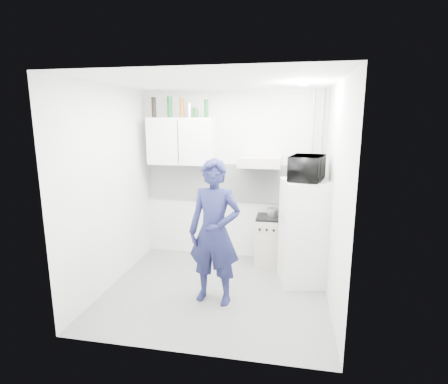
# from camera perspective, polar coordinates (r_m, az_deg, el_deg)

# --- Properties ---
(floor) EXTENTS (2.80, 2.80, 0.00)m
(floor) POSITION_cam_1_polar(r_m,az_deg,el_deg) (4.69, -1.36, -15.85)
(floor) COLOR slate
(floor) RESTS_ON ground
(ceiling) EXTENTS (2.80, 2.80, 0.00)m
(ceiling) POSITION_cam_1_polar(r_m,az_deg,el_deg) (4.18, -1.54, 17.59)
(ceiling) COLOR white
(ceiling) RESTS_ON wall_back
(wall_back) EXTENTS (2.80, 0.00, 2.80)m
(wall_back) POSITION_cam_1_polar(r_m,az_deg,el_deg) (5.46, 1.31, 2.56)
(wall_back) COLOR silver
(wall_back) RESTS_ON floor
(wall_left) EXTENTS (0.00, 2.60, 2.60)m
(wall_left) POSITION_cam_1_polar(r_m,az_deg,el_deg) (4.74, -18.23, 0.53)
(wall_left) COLOR silver
(wall_left) RESTS_ON floor
(wall_right) EXTENTS (0.00, 2.60, 2.60)m
(wall_right) POSITION_cam_1_polar(r_m,az_deg,el_deg) (4.19, 17.63, -0.87)
(wall_right) COLOR silver
(wall_right) RESTS_ON floor
(person) EXTENTS (0.69, 0.50, 1.74)m
(person) POSITION_cam_1_polar(r_m,az_deg,el_deg) (4.14, -1.57, -6.61)
(person) COLOR #191C42
(person) RESTS_ON floor
(stove) EXTENTS (0.45, 0.45, 0.72)m
(stove) POSITION_cam_1_polar(r_m,az_deg,el_deg) (5.39, 7.62, -7.99)
(stove) COLOR #BCB49E
(stove) RESTS_ON floor
(fridge) EXTENTS (0.69, 0.69, 1.41)m
(fridge) POSITION_cam_1_polar(r_m,az_deg,el_deg) (4.80, 12.92, -6.42)
(fridge) COLOR white
(fridge) RESTS_ON floor
(stove_top) EXTENTS (0.43, 0.43, 0.03)m
(stove_top) POSITION_cam_1_polar(r_m,az_deg,el_deg) (5.27, 7.73, -4.15)
(stove_top) COLOR black
(stove_top) RESTS_ON stove
(saucepan) EXTENTS (0.19, 0.19, 0.11)m
(saucepan) POSITION_cam_1_polar(r_m,az_deg,el_deg) (5.33, 7.98, -3.23)
(saucepan) COLOR silver
(saucepan) RESTS_ON stove_top
(microwave) EXTENTS (0.65, 0.51, 0.32)m
(microwave) POSITION_cam_1_polar(r_m,az_deg,el_deg) (4.60, 13.42, 3.84)
(microwave) COLOR black
(microwave) RESTS_ON fridge
(bottle_a) EXTENTS (0.07, 0.07, 0.30)m
(bottle_a) POSITION_cam_1_polar(r_m,az_deg,el_deg) (5.53, -11.38, 13.38)
(bottle_a) COLOR black
(bottle_a) RESTS_ON upper_cabinet
(bottle_c) EXTENTS (0.07, 0.07, 0.31)m
(bottle_c) POSITION_cam_1_polar(r_m,az_deg,el_deg) (5.44, -8.86, 13.55)
(bottle_c) COLOR #144C1E
(bottle_c) RESTS_ON upper_cabinet
(bottle_d) EXTENTS (0.07, 0.07, 0.29)m
(bottle_d) POSITION_cam_1_polar(r_m,az_deg,el_deg) (5.38, -6.88, 13.53)
(bottle_d) COLOR brown
(bottle_d) RESTS_ON upper_cabinet
(canister_a) EXTENTS (0.08, 0.08, 0.21)m
(canister_a) POSITION_cam_1_polar(r_m,az_deg,el_deg) (5.35, -5.75, 13.13)
(canister_a) COLOR silver
(canister_a) RESTS_ON upper_cabinet
(canister_b) EXTENTS (0.07, 0.07, 0.14)m
(canister_b) POSITION_cam_1_polar(r_m,az_deg,el_deg) (5.32, -4.68, 12.79)
(canister_b) COLOR #144C1E
(canister_b) RESTS_ON upper_cabinet
(bottle_e) EXTENTS (0.07, 0.07, 0.26)m
(bottle_e) POSITION_cam_1_polar(r_m,az_deg,el_deg) (5.28, -2.92, 13.46)
(bottle_e) COLOR #144C1E
(bottle_e) RESTS_ON upper_cabinet
(upper_cabinet) EXTENTS (1.00, 0.35, 0.70)m
(upper_cabinet) POSITION_cam_1_polar(r_m,az_deg,el_deg) (5.40, -6.93, 8.25)
(upper_cabinet) COLOR white
(upper_cabinet) RESTS_ON wall_back
(range_hood) EXTENTS (0.60, 0.50, 0.14)m
(range_hood) POSITION_cam_1_polar(r_m,az_deg,el_deg) (5.12, 5.86, 4.93)
(range_hood) COLOR #BCB49E
(range_hood) RESTS_ON wall_back
(backsplash) EXTENTS (2.74, 0.03, 0.60)m
(backsplash) POSITION_cam_1_polar(r_m,az_deg,el_deg) (5.46, 1.28, 1.50)
(backsplash) COLOR white
(backsplash) RESTS_ON wall_back
(pipe_a) EXTENTS (0.05, 0.05, 2.60)m
(pipe_a) POSITION_cam_1_polar(r_m,az_deg,el_deg) (5.32, 15.12, 1.91)
(pipe_a) COLOR #BCB49E
(pipe_a) RESTS_ON floor
(pipe_b) EXTENTS (0.04, 0.04, 2.60)m
(pipe_b) POSITION_cam_1_polar(r_m,az_deg,el_deg) (5.31, 13.83, 1.97)
(pipe_b) COLOR #BCB49E
(pipe_b) RESTS_ON floor
(ceiling_spot_fixture) EXTENTS (0.10, 0.10, 0.02)m
(ceiling_spot_fixture) POSITION_cam_1_polar(r_m,az_deg,el_deg) (4.28, 12.87, 16.77)
(ceiling_spot_fixture) COLOR white
(ceiling_spot_fixture) RESTS_ON ceiling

